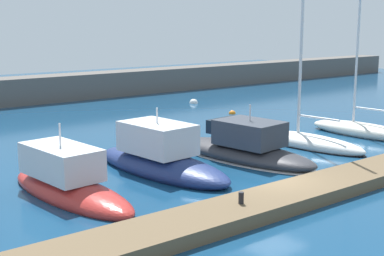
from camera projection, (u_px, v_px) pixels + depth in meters
The scene contains 11 objects.
ground_plane at pixel (272, 190), 23.69m from camera, with size 120.00×120.00×0.00m, color navy.
dock_pier at pixel (300, 193), 22.41m from camera, with size 32.46×2.39×0.53m, color brown.
breakwater_seawall at pixel (8, 92), 47.79m from camera, with size 108.00×2.99×2.36m, color #5B5651.
motorboat_red_second at pixel (67, 182), 22.95m from camera, with size 3.17×8.45×3.45m.
motorboat_navy_third at pixel (160, 158), 26.57m from camera, with size 3.71×9.07×3.51m.
motorboat_charcoal_fourth at pixel (244, 148), 29.01m from camera, with size 4.13×9.37×3.17m.
sailboat_white_fifth at pixel (307, 141), 32.00m from camera, with size 2.90×7.73×13.88m.
sailboat_ivory_sixth at pixel (362, 128), 35.07m from camera, with size 2.50×7.47×15.78m.
mooring_buoy_orange at pixel (232, 114), 43.46m from camera, with size 0.55×0.55×0.55m, color orange.
mooring_buoy_white at pixel (194, 103), 49.12m from camera, with size 0.77×0.77×0.77m, color white.
dock_bollard at pixel (241, 198), 20.29m from camera, with size 0.20×0.20×0.44m, color black.
Camera 1 is at (-16.82, -15.69, 7.16)m, focal length 51.18 mm.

